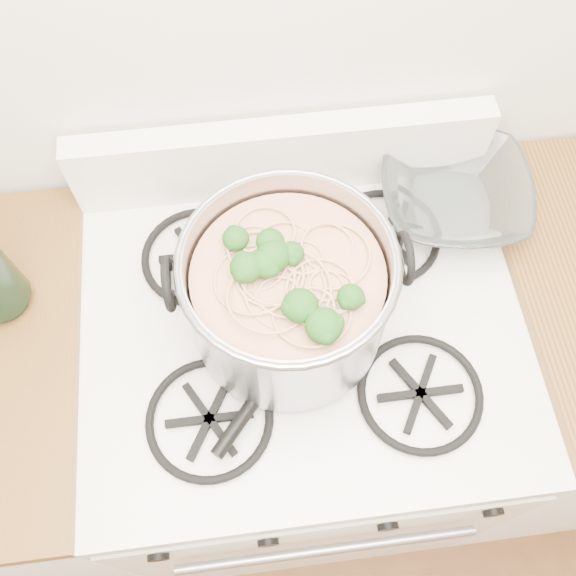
# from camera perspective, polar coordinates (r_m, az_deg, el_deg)

# --- Properties ---
(gas_range) EXTENTS (0.76, 0.66, 0.92)m
(gas_range) POSITION_cam_1_polar(r_m,az_deg,el_deg) (1.54, 1.00, -10.39)
(gas_range) COLOR white
(gas_range) RESTS_ON ground
(counter_left) EXTENTS (0.25, 0.65, 0.92)m
(counter_left) POSITION_cam_1_polar(r_m,az_deg,el_deg) (1.57, -17.98, -11.69)
(counter_left) COLOR silver
(counter_left) RESTS_ON ground
(stock_pot) EXTENTS (0.35, 0.32, 0.22)m
(stock_pot) POSITION_cam_1_polar(r_m,az_deg,el_deg) (0.99, 0.00, -0.61)
(stock_pot) COLOR #929199
(stock_pot) RESTS_ON gas_range
(spatula) EXTENTS (0.42, 0.42, 0.02)m
(spatula) POSITION_cam_1_polar(r_m,az_deg,el_deg) (1.06, 1.64, -3.36)
(spatula) COLOR black
(spatula) RESTS_ON gas_range
(glass_bowl) EXTENTS (0.12, 0.12, 0.03)m
(glass_bowl) POSITION_cam_1_polar(r_m,az_deg,el_deg) (1.22, 14.36, 7.62)
(glass_bowl) COLOR white
(glass_bowl) RESTS_ON gas_range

